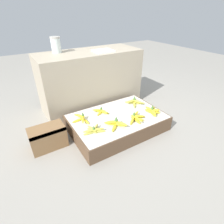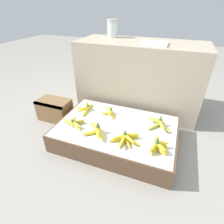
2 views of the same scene
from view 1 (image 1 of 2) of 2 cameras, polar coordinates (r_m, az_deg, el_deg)
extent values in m
plane|color=gray|center=(2.14, 1.64, -5.50)|extent=(10.00, 10.00, 0.00)
cube|color=brown|center=(2.09, 1.68, -3.52)|extent=(1.07, 0.71, 0.18)
cube|color=silver|center=(2.03, 1.72, -1.39)|extent=(1.04, 0.69, 0.00)
cube|color=tan|center=(2.51, -6.96, 10.23)|extent=(1.37, 0.56, 0.79)
cube|color=olive|center=(1.94, -20.18, -7.76)|extent=(0.35, 0.21, 0.23)
cube|color=brown|center=(1.80, -20.03, -6.81)|extent=(0.35, 0.02, 0.02)
ellipsoid|color=gold|center=(1.78, -4.22, -6.30)|extent=(0.13, 0.08, 0.02)
ellipsoid|color=gold|center=(1.82, -5.42, -5.48)|extent=(0.11, 0.11, 0.02)
ellipsoid|color=gold|center=(1.79, -6.59, -6.07)|extent=(0.07, 0.13, 0.02)
ellipsoid|color=gold|center=(1.76, -7.35, -6.82)|extent=(0.13, 0.04, 0.02)
ellipsoid|color=gold|center=(1.77, -4.66, -5.64)|extent=(0.13, 0.06, 0.02)
ellipsoid|color=gold|center=(1.80, -5.39, -4.99)|extent=(0.11, 0.10, 0.02)
ellipsoid|color=gold|center=(1.79, -6.71, -5.30)|extent=(0.05, 0.13, 0.02)
ellipsoid|color=gold|center=(1.75, -7.43, -6.12)|extent=(0.13, 0.05, 0.02)
cone|color=#4C7533|center=(1.75, -5.99, -5.01)|extent=(0.03, 0.03, 0.04)
ellipsoid|color=yellow|center=(1.88, -0.59, -3.74)|extent=(0.12, 0.12, 0.03)
ellipsoid|color=yellow|center=(1.81, 0.76, -5.16)|extent=(0.12, 0.11, 0.03)
ellipsoid|color=yellow|center=(1.86, 2.76, -4.17)|extent=(0.12, 0.12, 0.03)
ellipsoid|color=yellow|center=(1.85, 0.10, -3.28)|extent=(0.14, 0.09, 0.03)
ellipsoid|color=yellow|center=(1.82, 3.10, -3.79)|extent=(0.09, 0.14, 0.03)
cone|color=#4C7533|center=(1.83, 1.38, -2.13)|extent=(0.04, 0.04, 0.05)
ellipsoid|color=yellow|center=(1.94, 6.65, -2.86)|extent=(0.14, 0.12, 0.03)
ellipsoid|color=yellow|center=(1.96, 7.89, -2.62)|extent=(0.04, 0.16, 0.03)
ellipsoid|color=yellow|center=(1.98, 8.26, -2.18)|extent=(0.12, 0.14, 0.03)
ellipsoid|color=yellow|center=(2.01, 8.73, -1.71)|extent=(0.16, 0.07, 0.03)
ellipsoid|color=yellow|center=(2.02, 7.53, -1.36)|extent=(0.15, 0.11, 0.03)
ellipsoid|color=yellow|center=(1.94, 6.96, -1.89)|extent=(0.13, 0.13, 0.03)
ellipsoid|color=yellow|center=(1.94, 8.29, -2.07)|extent=(0.03, 0.16, 0.03)
ellipsoid|color=yellow|center=(1.98, 8.27, -1.30)|extent=(0.15, 0.11, 0.03)
ellipsoid|color=yellow|center=(2.01, 7.64, -0.76)|extent=(0.15, 0.10, 0.03)
cone|color=#4C7533|center=(1.96, 7.22, -0.41)|extent=(0.03, 0.03, 0.04)
ellipsoid|color=yellow|center=(2.10, 13.36, -0.62)|extent=(0.06, 0.12, 0.03)
ellipsoid|color=yellow|center=(2.14, 13.95, -0.13)|extent=(0.11, 0.09, 0.03)
ellipsoid|color=yellow|center=(2.15, 13.18, 0.26)|extent=(0.12, 0.07, 0.03)
ellipsoid|color=yellow|center=(2.15, 11.88, 0.32)|extent=(0.06, 0.12, 0.03)
ellipsoid|color=yellow|center=(2.07, 13.46, -0.02)|extent=(0.07, 0.12, 0.03)
ellipsoid|color=yellow|center=(2.12, 13.87, 0.60)|extent=(0.11, 0.09, 0.03)
ellipsoid|color=yellow|center=(2.14, 13.25, 1.02)|extent=(0.11, 0.08, 0.03)
ellipsoid|color=yellow|center=(2.13, 12.03, 1.09)|extent=(0.05, 0.12, 0.03)
cone|color=#4C7533|center=(2.09, 13.07, 1.62)|extent=(0.04, 0.04, 0.05)
ellipsoid|color=yellow|center=(2.03, -10.15, -1.47)|extent=(0.05, 0.15, 0.03)
ellipsoid|color=yellow|center=(1.97, -10.98, -2.65)|extent=(0.15, 0.04, 0.03)
ellipsoid|color=yellow|center=(1.95, -8.53, -2.90)|extent=(0.03, 0.15, 0.03)
ellipsoid|color=yellow|center=(2.00, -10.54, -1.19)|extent=(0.11, 0.13, 0.03)
ellipsoid|color=yellow|center=(1.93, -9.47, -2.33)|extent=(0.08, 0.14, 0.03)
cone|color=#4C7533|center=(1.96, -9.55, -0.61)|extent=(0.03, 0.03, 0.04)
ellipsoid|color=yellow|center=(2.12, -4.74, 0.36)|extent=(0.08, 0.11, 0.02)
ellipsoid|color=yellow|center=(2.07, -4.02, -0.39)|extent=(0.11, 0.08, 0.02)
ellipsoid|color=yellow|center=(2.08, -2.40, -0.14)|extent=(0.09, 0.10, 0.02)
ellipsoid|color=yellow|center=(2.09, -4.92, 0.66)|extent=(0.11, 0.08, 0.02)
ellipsoid|color=yellow|center=(2.05, -2.64, 0.17)|extent=(0.05, 0.11, 0.02)
cone|color=#4C7533|center=(2.07, -3.55, 1.43)|extent=(0.03, 0.03, 0.04)
ellipsoid|color=gold|center=(2.32, 6.23, 3.19)|extent=(0.15, 0.13, 0.03)
ellipsoid|color=gold|center=(2.26, 7.35, 2.39)|extent=(0.12, 0.15, 0.03)
ellipsoid|color=gold|center=(2.32, 8.58, 3.02)|extent=(0.14, 0.13, 0.03)
ellipsoid|color=gold|center=(2.29, 6.51, 3.63)|extent=(0.17, 0.05, 0.03)
ellipsoid|color=gold|center=(2.29, 8.22, 3.51)|extent=(0.09, 0.17, 0.03)
cone|color=#4C7533|center=(2.29, 7.39, 4.67)|extent=(0.04, 0.04, 0.05)
cylinder|color=silver|center=(2.38, -17.83, 19.92)|extent=(0.12, 0.12, 0.17)
cylinder|color=#B7B2A8|center=(2.36, -18.21, 22.14)|extent=(0.12, 0.12, 0.02)
cube|color=white|center=(2.38, -2.87, 19.36)|extent=(0.24, 0.21, 0.02)
camera|label=2|loc=(1.40, 50.93, 14.95)|focal=28.00mm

